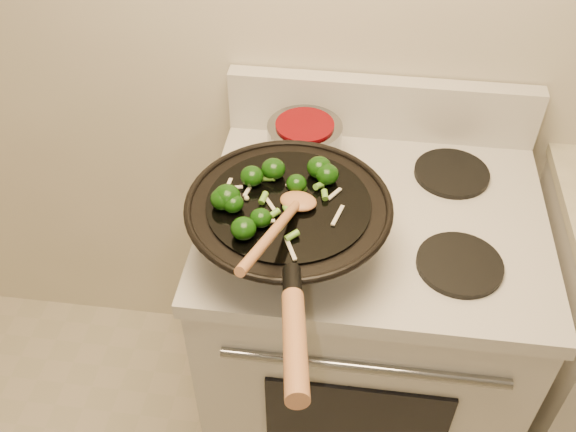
# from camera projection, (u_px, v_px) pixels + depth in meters

# --- Properties ---
(stove) EXTENTS (0.78, 0.67, 1.08)m
(stove) POSITION_uv_depth(u_px,v_px,m) (360.00, 328.00, 1.78)
(stove) COLOR silver
(stove) RESTS_ON ground
(wok) EXTENTS (0.42, 0.69, 0.21)m
(wok) POSITION_uv_depth(u_px,v_px,m) (289.00, 224.00, 1.31)
(wok) COLOR black
(wok) RESTS_ON stove
(stirfry) EXTENTS (0.26, 0.28, 0.05)m
(stirfry) POSITION_uv_depth(u_px,v_px,m) (267.00, 190.00, 1.28)
(stirfry) COLOR #0F3508
(stirfry) RESTS_ON wok
(wooden_spoon) EXTENTS (0.11, 0.33, 0.13)m
(wooden_spoon) POSITION_uv_depth(u_px,v_px,m) (284.00, 219.00, 1.18)
(wooden_spoon) COLOR #AA6C43
(wooden_spoon) RESTS_ON wok
(saucepan) EXTENTS (0.18, 0.29, 0.11)m
(saucepan) POSITION_uv_depth(u_px,v_px,m) (304.00, 142.00, 1.54)
(saucepan) COLOR gray
(saucepan) RESTS_ON stove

